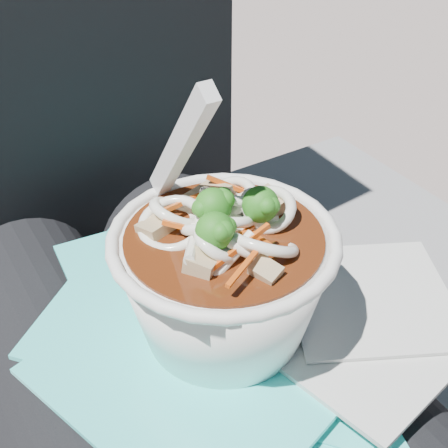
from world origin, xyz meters
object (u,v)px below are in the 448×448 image
person_body (150,313)px  lap (200,405)px  udon_bowl (224,271)px  plastic_bag (212,341)px

person_body → lap: bearing=-90.0°
lap → person_body: 0.10m
udon_bowl → lap: bearing=152.6°
lap → udon_bowl: size_ratio=2.42×
lap → person_body: bearing=90.0°
plastic_bag → person_body: bearing=93.8°
lap → udon_bowl: (0.02, -0.01, 0.15)m
lap → plastic_bag: bearing=-55.5°
udon_bowl → person_body: bearing=100.0°
lap → person_body: (-0.00, 0.09, 0.03)m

